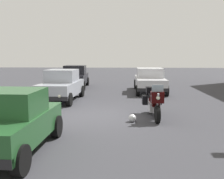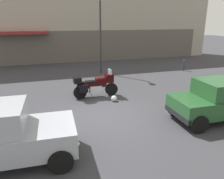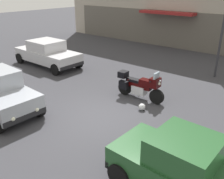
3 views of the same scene
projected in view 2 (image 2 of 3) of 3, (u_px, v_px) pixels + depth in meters
name	position (u px, v px, depth m)	size (l,w,h in m)	color
ground_plane	(105.00, 116.00, 8.81)	(80.00, 80.00, 0.00)	#38383D
building_facade_rear	(64.00, 8.00, 19.61)	(29.00, 3.40, 9.49)	#A89E8E
motorcycle	(95.00, 85.00, 10.82)	(2.26, 0.77, 1.36)	black
helmet	(114.00, 98.00, 10.39)	(0.28, 0.28, 0.28)	silver
car_compact_side	(216.00, 101.00, 8.29)	(3.51, 1.79, 1.56)	#235128
streetlamp_curbside	(101.00, 29.00, 14.96)	(0.28, 0.94, 5.13)	#2D2D33
bollard_curbside	(184.00, 65.00, 16.60)	(0.16, 0.16, 0.83)	#333338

